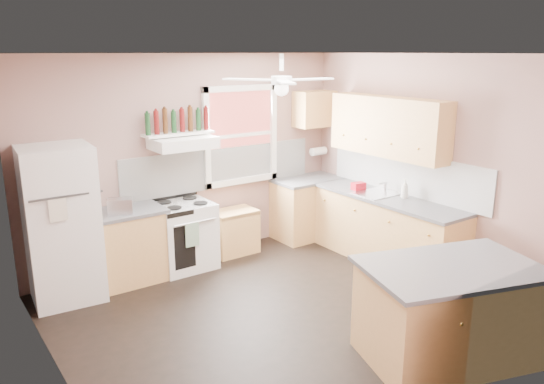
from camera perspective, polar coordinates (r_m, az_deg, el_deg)
floor at (r=5.90m, az=0.91°, el=-12.60°), size 4.50×4.50×0.00m
ceiling at (r=5.23m, az=1.04°, el=14.66°), size 4.50×4.50×0.00m
wall_back at (r=7.10m, az=-8.76°, el=3.59°), size 4.50×0.05×2.70m
wall_right at (r=6.96m, az=16.27°, el=2.94°), size 0.05×4.00×2.70m
wall_left at (r=4.51m, az=-23.11°, el=-4.07°), size 0.05×4.00×2.70m
backsplash_back at (r=7.31m, az=-5.41°, el=2.62°), size 2.90×0.03×0.55m
backsplash_right at (r=7.15m, az=14.10°, el=1.96°), size 0.03×2.60×0.55m
window_view at (r=7.38m, az=-3.45°, el=6.13°), size 1.00×0.02×1.20m
window_frame at (r=7.36m, az=-3.34°, el=6.11°), size 1.16×0.07×1.36m
refrigerator at (r=6.29m, az=-21.72°, el=-3.25°), size 0.80×0.78×1.75m
base_cabinet_left at (r=6.66m, az=-15.36°, el=-5.78°), size 0.90×0.60×0.86m
counter_left at (r=6.52m, az=-15.63°, el=-2.07°), size 0.92×0.62×0.04m
toaster at (r=6.36m, az=-16.03°, el=-1.48°), size 0.32×0.25×0.18m
stove at (r=6.92m, az=-9.47°, el=-4.64°), size 0.71×0.64×0.86m
range_hood at (r=6.71m, az=-9.54°, el=5.24°), size 0.78×0.50×0.14m
bottle_shelf at (r=6.80m, az=-10.03°, el=6.20°), size 0.90×0.26×0.03m
cart at (r=7.36m, az=-4.11°, el=-4.28°), size 0.61×0.41×0.61m
base_cabinet_corner at (r=7.98m, az=3.86°, el=-1.82°), size 1.00×0.60×0.86m
base_cabinet_right at (r=7.15m, az=12.23°, el=-4.15°), size 0.60×2.20×0.86m
counter_corner at (r=7.86m, az=3.92°, el=1.33°), size 1.02×0.62×0.04m
counter_right at (r=7.01m, az=12.37°, el=-0.68°), size 0.62×2.22×0.04m
sink at (r=7.14m, az=11.20°, el=-0.22°), size 0.55×0.45×0.03m
faucet at (r=7.23m, az=12.11°, el=0.55°), size 0.03×0.03×0.14m
upper_cabinet_right at (r=7.06m, az=12.35°, el=6.90°), size 0.33×1.80×0.76m
upper_cabinet_corner at (r=7.92m, az=4.59°, el=8.90°), size 0.60×0.33×0.52m
paper_towel at (r=8.11m, az=5.01°, el=4.39°), size 0.26×0.12×0.12m
island at (r=5.15m, az=18.41°, el=-12.36°), size 1.67×1.32×0.86m
island_top at (r=4.96m, az=18.83°, el=-7.73°), size 1.78×1.43×0.04m
ceiling_fan_hub at (r=5.24m, az=1.03°, el=11.92°), size 0.20×0.20×0.08m
soap_bottle at (r=6.96m, az=14.09°, el=0.34°), size 0.11×0.11×0.25m
red_caddy at (r=7.29m, az=9.29°, el=0.63°), size 0.19×0.14×0.10m
wine_bottles at (r=6.78m, az=-10.08°, el=7.54°), size 0.86×0.06×0.31m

